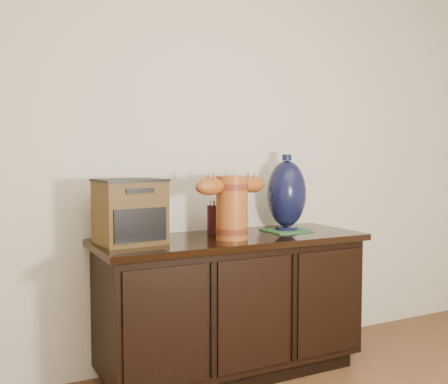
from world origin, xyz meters
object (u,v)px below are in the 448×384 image
lamp_base (287,194)px  terracotta_vessel (232,204)px  spray_can (213,217)px  tv_radio (130,212)px  sideboard (231,304)px

lamp_base → terracotta_vessel: bearing=-164.2°
terracotta_vessel → spray_can: bearing=76.6°
tv_radio → lamp_base: 0.93m
terracotta_vessel → spray_can: (0.00, 0.23, -0.09)m
sideboard → tv_radio: bearing=177.8°
sideboard → tv_radio: 0.76m
terracotta_vessel → tv_radio: size_ratio=1.36×
sideboard → lamp_base: lamp_base is taller
lamp_base → spray_can: lamp_base is taller
sideboard → lamp_base: size_ratio=3.37×
spray_can → tv_radio: bearing=-166.1°
sideboard → terracotta_vessel: bearing=-115.8°
sideboard → lamp_base: (0.38, 0.04, 0.58)m
spray_can → lamp_base: bearing=-14.7°
tv_radio → spray_can: (0.51, 0.13, -0.07)m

